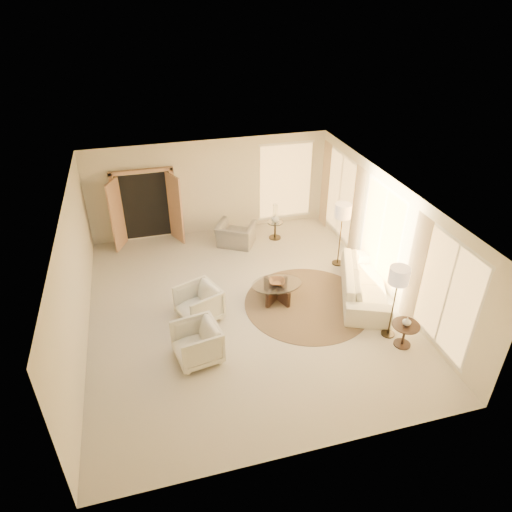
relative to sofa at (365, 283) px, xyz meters
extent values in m
cube|color=beige|center=(-2.90, 0.32, -0.38)|extent=(7.00, 8.00, 0.02)
cube|color=white|center=(-2.90, 0.32, 2.43)|extent=(7.00, 8.00, 0.02)
cube|color=beige|center=(-2.90, 4.32, 1.03)|extent=(7.00, 0.04, 2.80)
cube|color=beige|center=(-2.90, -3.68, 1.03)|extent=(7.00, 0.04, 2.80)
cube|color=beige|center=(-6.40, 0.32, 1.03)|extent=(0.04, 8.00, 2.80)
cube|color=beige|center=(0.60, 0.32, 1.03)|extent=(0.04, 8.00, 2.80)
cube|color=tan|center=(-4.80, 4.21, 0.71)|extent=(1.80, 0.12, 2.16)
cube|color=tan|center=(-5.60, 3.94, 0.66)|extent=(0.35, 0.66, 2.00)
cube|color=tan|center=(-4.00, 3.94, 0.66)|extent=(0.35, 0.66, 2.00)
cylinder|color=#3F2F1F|center=(-1.42, 0.05, -0.37)|extent=(3.53, 3.53, 0.01)
imported|color=silver|center=(0.00, 0.00, 0.00)|extent=(1.91, 2.75, 0.75)
imported|color=silver|center=(-3.97, 0.19, 0.07)|extent=(1.06, 1.09, 0.88)
imported|color=silver|center=(-4.21, -1.07, 0.07)|extent=(0.94, 0.99, 0.89)
imported|color=gray|center=(-2.42, 3.23, 0.07)|extent=(1.21, 1.08, 0.89)
cube|color=black|center=(-2.07, 0.43, -0.17)|extent=(0.42, 0.87, 0.40)
cube|color=black|center=(-2.07, 0.43, -0.17)|extent=(0.72, 0.67, 0.40)
cylinder|color=white|center=(-2.07, 0.43, 0.06)|extent=(1.44, 1.44, 0.02)
cylinder|color=black|center=(0.00, -1.81, -0.36)|extent=(0.35, 0.35, 0.03)
cylinder|color=black|center=(0.00, -1.81, -0.11)|extent=(0.05, 0.05, 0.50)
cylinder|color=black|center=(0.00, -1.81, 0.15)|extent=(0.57, 0.57, 0.03)
cylinder|color=#30281C|center=(-1.21, 3.32, -0.36)|extent=(0.36, 0.36, 0.03)
cylinder|color=#30281C|center=(-1.21, 3.32, -0.11)|extent=(0.05, 0.05, 0.51)
cylinder|color=white|center=(-1.21, 3.32, 0.15)|extent=(0.46, 0.46, 0.03)
cylinder|color=#30281C|center=(0.00, 1.51, -0.36)|extent=(0.30, 0.30, 0.03)
cylinder|color=#30281C|center=(0.00, 1.51, 0.37)|extent=(0.03, 0.03, 1.49)
cylinder|color=#CAB08F|center=(0.00, 1.51, 1.20)|extent=(0.43, 0.43, 0.36)
cylinder|color=#30281C|center=(-0.12, -1.44, -0.36)|extent=(0.29, 0.29, 0.03)
cylinder|color=#30281C|center=(-0.12, -1.44, 0.35)|extent=(0.03, 0.03, 1.45)
cylinder|color=#CAB08F|center=(-0.12, -1.44, 1.16)|extent=(0.41, 0.41, 0.35)
imported|color=brown|center=(-2.07, 0.43, 0.11)|extent=(0.46, 0.46, 0.09)
imported|color=silver|center=(0.00, -1.81, 0.25)|extent=(0.24, 0.24, 0.19)
imported|color=silver|center=(-1.21, 3.32, 0.29)|extent=(0.28, 0.28, 0.25)
camera|label=1|loc=(-4.87, -7.98, 6.21)|focal=32.00mm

